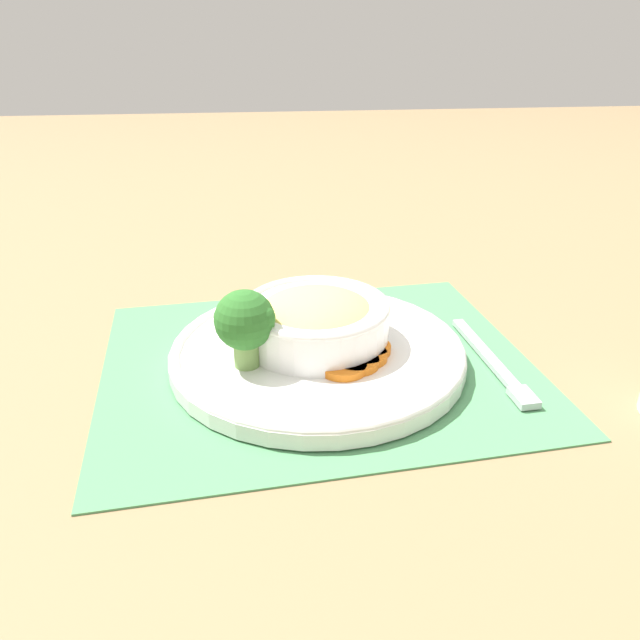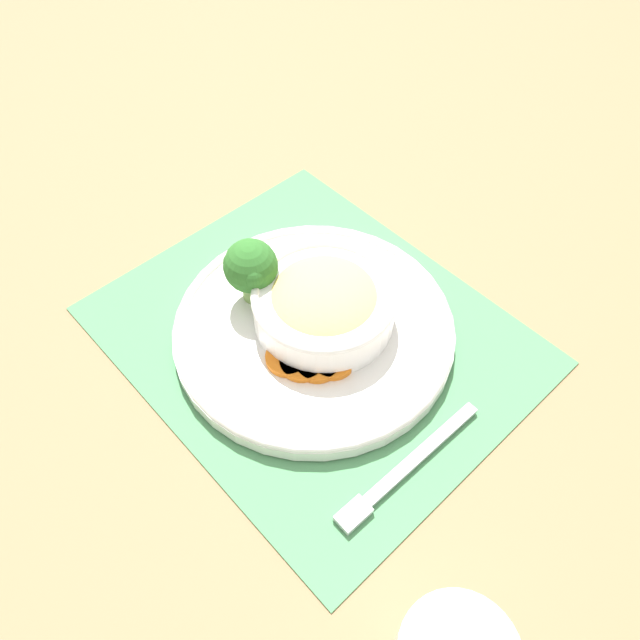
# 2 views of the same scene
# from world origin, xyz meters

# --- Properties ---
(ground_plane) EXTENTS (4.00, 4.00, 0.00)m
(ground_plane) POSITION_xyz_m (0.00, 0.00, 0.00)
(ground_plane) COLOR #8C704C
(placemat) EXTENTS (0.47, 0.40, 0.00)m
(placemat) POSITION_xyz_m (0.00, 0.00, 0.00)
(placemat) COLOR #4C8C59
(placemat) RESTS_ON ground_plane
(plate) EXTENTS (0.31, 0.31, 0.02)m
(plate) POSITION_xyz_m (0.00, 0.00, 0.02)
(plate) COLOR white
(plate) RESTS_ON placemat
(bowl) EXTENTS (0.15, 0.15, 0.05)m
(bowl) POSITION_xyz_m (0.00, -0.01, 0.05)
(bowl) COLOR white
(bowl) RESTS_ON plate
(broccoli_floret) EXTENTS (0.06, 0.06, 0.08)m
(broccoli_floret) POSITION_xyz_m (0.07, 0.03, 0.07)
(broccoli_floret) COLOR #759E51
(broccoli_floret) RESTS_ON plate
(carrot_slice_near) EXTENTS (0.05, 0.05, 0.01)m
(carrot_slice_near) POSITION_xyz_m (-0.02, 0.05, 0.02)
(carrot_slice_near) COLOR orange
(carrot_slice_near) RESTS_ON plate
(carrot_slice_middle) EXTENTS (0.05, 0.05, 0.01)m
(carrot_slice_middle) POSITION_xyz_m (-0.03, 0.04, 0.02)
(carrot_slice_middle) COLOR orange
(carrot_slice_middle) RESTS_ON plate
(carrot_slice_far) EXTENTS (0.05, 0.05, 0.01)m
(carrot_slice_far) POSITION_xyz_m (-0.04, 0.03, 0.02)
(carrot_slice_far) COLOR orange
(carrot_slice_far) RESTS_ON plate
(carrot_slice_extra) EXTENTS (0.05, 0.05, 0.01)m
(carrot_slice_extra) POSITION_xyz_m (-0.05, 0.01, 0.02)
(carrot_slice_extra) COLOR orange
(carrot_slice_extra) RESTS_ON plate
(fork) EXTENTS (0.03, 0.18, 0.01)m
(fork) POSITION_xyz_m (-0.18, 0.04, 0.01)
(fork) COLOR #B7B7BC
(fork) RESTS_ON placemat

